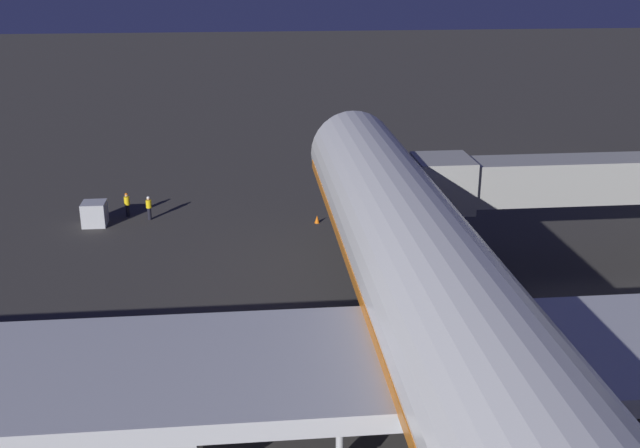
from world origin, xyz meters
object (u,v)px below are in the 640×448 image
(airliner_at_gate, at_px, (473,368))
(ground_crew_by_belt_loader, at_px, (127,203))
(ground_crew_by_tug, at_px, (149,207))
(traffic_cone_nose_port, at_px, (378,217))
(baggage_container_mid_row, at_px, (95,214))
(traffic_cone_nose_starboard, at_px, (317,219))
(jet_bridge, at_px, (565,180))

(airliner_at_gate, xyz_separation_m, ground_crew_by_belt_loader, (15.79, -32.56, -4.48))
(ground_crew_by_belt_loader, relative_size, ground_crew_by_tug, 1.01)
(ground_crew_by_belt_loader, height_order, traffic_cone_nose_port, ground_crew_by_belt_loader)
(ground_crew_by_tug, relative_size, traffic_cone_nose_port, 3.20)
(baggage_container_mid_row, height_order, ground_crew_by_belt_loader, ground_crew_by_belt_loader)
(baggage_container_mid_row, relative_size, traffic_cone_nose_port, 3.10)
(traffic_cone_nose_port, relative_size, traffic_cone_nose_starboard, 1.00)
(baggage_container_mid_row, height_order, traffic_cone_nose_starboard, baggage_container_mid_row)
(ground_crew_by_belt_loader, bearing_deg, ground_crew_by_tug, 151.10)
(airliner_at_gate, relative_size, traffic_cone_nose_port, 113.26)
(ground_crew_by_belt_loader, xyz_separation_m, traffic_cone_nose_port, (-17.99, 2.85, -0.70))
(baggage_container_mid_row, distance_m, traffic_cone_nose_starboard, 15.67)
(airliner_at_gate, xyz_separation_m, jet_bridge, (-11.44, -20.02, 0.14))
(jet_bridge, distance_m, baggage_container_mid_row, 31.56)
(ground_crew_by_belt_loader, bearing_deg, airliner_at_gate, 115.87)
(jet_bridge, relative_size, ground_crew_by_tug, 12.06)
(ground_crew_by_tug, distance_m, traffic_cone_nose_starboard, 12.11)
(baggage_container_mid_row, bearing_deg, ground_crew_by_tug, -167.77)
(airliner_at_gate, distance_m, traffic_cone_nose_port, 30.24)
(jet_bridge, relative_size, traffic_cone_nose_port, 38.57)
(baggage_container_mid_row, height_order, ground_crew_by_tug, ground_crew_by_tug)
(baggage_container_mid_row, relative_size, ground_crew_by_belt_loader, 0.96)
(airliner_at_gate, bearing_deg, ground_crew_by_tug, -65.94)
(baggage_container_mid_row, xyz_separation_m, ground_crew_by_belt_loader, (-2.02, -1.72, 0.13))
(ground_crew_by_tug, height_order, traffic_cone_nose_starboard, ground_crew_by_tug)
(ground_crew_by_belt_loader, distance_m, traffic_cone_nose_starboard, 13.90)
(ground_crew_by_tug, distance_m, traffic_cone_nose_port, 16.46)
(traffic_cone_nose_port, bearing_deg, jet_bridge, 133.64)
(jet_bridge, xyz_separation_m, ground_crew_by_tug, (25.57, -11.62, -4.63))
(jet_bridge, height_order, baggage_container_mid_row, jet_bridge)
(jet_bridge, bearing_deg, airliner_at_gate, 60.26)
(jet_bridge, bearing_deg, ground_crew_by_tug, -24.45)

